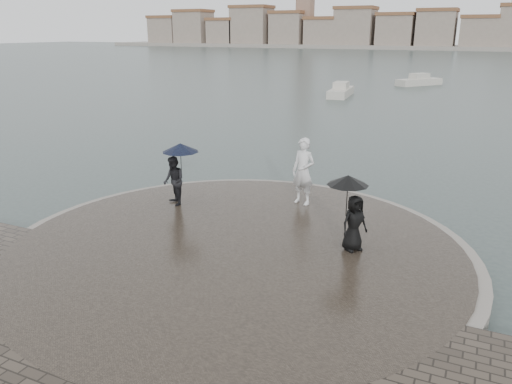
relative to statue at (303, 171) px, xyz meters
The scene contains 8 objects.
ground 7.56m from the statue, 93.64° to the right, with size 400.00×400.00×0.00m, color #2B3835.
kerb_ring 4.13m from the statue, 96.87° to the right, with size 12.50×12.50×0.32m, color gray.
quay_tip 4.13m from the statue, 96.87° to the right, with size 11.90×11.90×0.36m, color #2D261E.
statue is the anchor object (origin of this frame).
visitor_left 4.09m from the statue, 153.32° to the right, with size 1.32×1.16×2.04m.
visitor_right 3.67m from the statue, 50.64° to the right, with size 1.19×1.07×1.95m.
far_skyline 153.51m from the statue, 92.53° to the left, with size 260.00×20.00×37.00m.
boats 38.38m from the statue, 83.15° to the left, with size 28.95×18.38×1.50m.
Camera 1 is at (5.63, -7.26, 5.78)m, focal length 35.00 mm.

